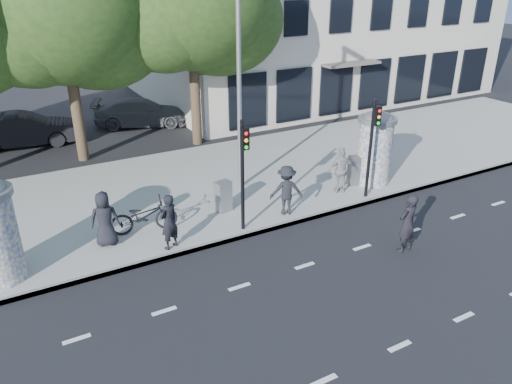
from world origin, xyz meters
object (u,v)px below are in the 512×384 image
car_mid (24,130)px  cabinet_right (356,170)px  bicycle (144,216)px  ped_b (169,222)px  ped_a (105,219)px  traffic_pole_far (372,139)px  man_road (408,223)px  ped_d (286,190)px  cabinet_left (223,196)px  car_right (141,112)px  ped_e (341,170)px  ad_column_right (375,146)px  traffic_pole_near (243,165)px  street_lamp (240,55)px

car_mid → cabinet_right: bearing=-130.3°
bicycle → ped_b: bearing=-154.2°
ped_a → bicycle: ped_a is taller
traffic_pole_far → man_road: traffic_pole_far is taller
ped_d → cabinet_left: (-1.67, 1.14, -0.30)m
man_road → cabinet_right: bearing=-119.7°
cabinet_left → car_right: size_ratio=0.22×
cabinet_left → car_right: 11.11m
ped_a → ped_e: (8.07, -0.32, 0.00)m
traffic_pole_far → cabinet_left: (-4.79, 1.43, -1.57)m
ped_a → car_mid: ped_a is taller
ped_b → man_road: bearing=127.8°
ad_column_right → man_road: (-2.27, -4.01, -0.66)m
traffic_pole_near → street_lamp: (1.40, 2.84, 2.56)m
traffic_pole_far → ped_d: bearing=174.7°
traffic_pole_near → ped_d: (1.68, 0.29, -1.26)m
cabinet_left → traffic_pole_near: bearing=-101.6°
street_lamp → cabinet_right: street_lamp is taller
car_right → ad_column_right: bearing=-134.9°
ped_d → car_mid: ped_d is taller
ped_e → cabinet_right: bearing=-147.5°
ped_a → bicycle: (1.17, 0.23, -0.30)m
ad_column_right → ped_d: ad_column_right is taller
street_lamp → car_mid: size_ratio=1.76×
ped_a → ped_e: size_ratio=0.99×
bicycle → cabinet_right: cabinet_right is taller
cabinet_left → ad_column_right: bearing=-16.6°
traffic_pole_far → street_lamp: street_lamp is taller
ad_column_right → traffic_pole_near: size_ratio=0.78×
ad_column_right → car_mid: 15.31m
ad_column_right → ped_b: (-8.11, -0.85, -0.57)m
street_lamp → bicycle: size_ratio=4.05×
ped_b → ped_e: bearing=162.5°
ped_a → cabinet_left: ped_a is taller
man_road → car_mid: man_road is taller
traffic_pole_far → car_mid: size_ratio=0.75×
street_lamp → ped_e: 5.19m
car_mid → traffic_pole_near: bearing=-150.9°
man_road → ped_e: bearing=-108.8°
ped_e → cabinet_right: size_ratio=1.52×
ped_a → cabinet_right: (8.97, -0.03, -0.28)m
ped_b → cabinet_left: 2.71m
man_road → traffic_pole_far: bearing=-120.7°
ad_column_right → traffic_pole_far: bearing=-137.8°
traffic_pole_far → ped_a: traffic_pole_far is taller
man_road → ped_d: bearing=-69.8°
ad_column_right → ped_d: 4.21m
ped_b → cabinet_left: (2.32, 1.38, -0.31)m
traffic_pole_far → street_lamp: bearing=140.1°
ped_e → ped_a: bearing=13.0°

